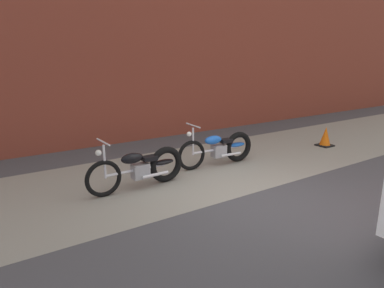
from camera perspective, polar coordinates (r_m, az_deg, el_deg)
name	(u,v)px	position (r m, az deg, el deg)	size (l,w,h in m)	color
ground_plane	(245,196)	(6.26, 9.03, -8.64)	(80.00, 80.00, 0.00)	#47474C
sidewalk_slab	(192,170)	(7.55, 0.04, -4.37)	(36.00, 3.50, 0.01)	gray
brick_building_wall	(125,31)	(10.23, -11.27, 18.31)	(36.00, 0.50, 6.35)	brown
motorcycle_black	(144,167)	(6.51, -8.16, -3.95)	(2.01, 0.58, 1.03)	black
motorcycle_blue	(222,148)	(7.83, 5.04, -0.70)	(2.01, 0.58, 1.03)	black
traffic_cone	(325,137)	(10.22, 21.69, 1.04)	(0.40, 0.40, 0.55)	orange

